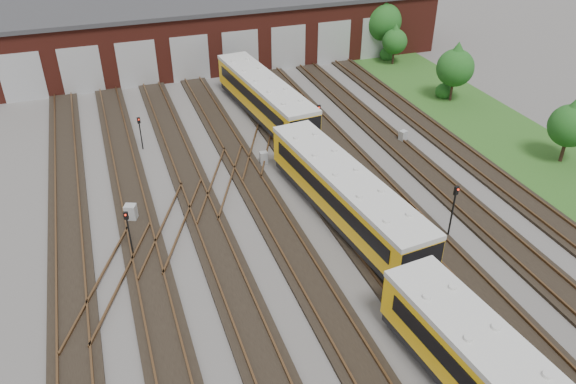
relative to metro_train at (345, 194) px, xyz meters
name	(u,v)px	position (x,y,z in m)	size (l,w,h in m)	color
ground	(365,304)	(-2.00, -7.15, -1.92)	(120.00, 120.00, 0.00)	#4D4A48
track_network	(358,296)	(-2.17, -6.56, -1.81)	(30.40, 70.00, 0.33)	black
maintenance_shed	(197,30)	(-2.01, 32.82, 1.29)	(51.00, 12.50, 6.35)	#531D14
grass_verge	(535,156)	(17.00, 2.85, -1.89)	(8.00, 55.00, 0.05)	#254B19
metro_train	(345,194)	(0.00, 0.00, 0.00)	(4.21, 47.18, 3.10)	black
signal_mast_0	(128,228)	(-12.64, 0.83, -0.01)	(0.26, 0.25, 2.98)	black
signal_mast_1	(140,129)	(-10.44, 13.82, -0.23)	(0.24, 0.22, 2.62)	black
signal_mast_2	(319,118)	(2.60, 10.50, 0.06)	(0.29, 0.27, 3.06)	black
signal_mast_3	(454,205)	(5.15, -3.63, 0.32)	(0.30, 0.29, 3.51)	black
relay_cabinet_1	(131,213)	(-12.29, 4.38, -1.35)	(0.68, 0.57, 1.13)	#9A9D9E
relay_cabinet_2	(264,158)	(-2.43, 8.59, -1.46)	(0.55, 0.46, 0.91)	#9A9D9E
relay_cabinet_3	(304,144)	(1.03, 9.50, -1.35)	(0.68, 0.56, 1.13)	#9A9D9E
relay_cabinet_4	(403,136)	(8.81, 8.24, -1.45)	(0.56, 0.46, 0.93)	#9A9D9E
tree_0	(383,17)	(16.77, 27.31, 2.30)	(3.97, 3.97, 6.57)	#301D15
tree_1	(395,39)	(16.77, 24.43, 0.82)	(2.57, 2.57, 4.26)	#301D15
tree_2	(456,63)	(16.94, 14.01, 1.57)	(3.27, 3.27, 5.42)	#301D15
tree_3	(572,121)	(18.11, 1.55, 1.33)	(3.05, 3.05, 5.06)	#301D15
bush_1	(444,89)	(16.81, 14.95, -1.15)	(1.52, 1.52, 1.52)	#134112
bush_2	(387,52)	(16.93, 26.04, -1.14)	(1.55, 1.55, 1.55)	#134112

